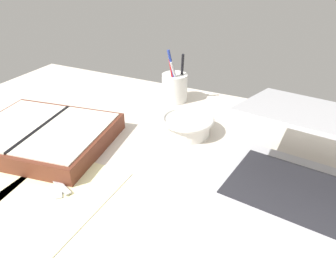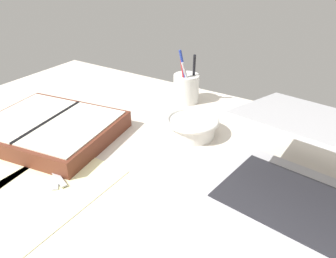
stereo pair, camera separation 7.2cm
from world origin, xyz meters
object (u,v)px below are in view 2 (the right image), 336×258
Objects in this scene: bowl at (192,126)px; pen_cup at (186,88)px; planner at (50,128)px; scissors at (54,165)px; laptop at (311,179)px.

pen_cup is at bearing 123.62° from bowl.
scissors is at bearing -47.19° from planner.
laptop is 3.21× the size of scissors.
laptop is 2.28× the size of pen_cup.
planner is at bearing 175.22° from scissors.
planner is at bearing -164.00° from laptop.
bowl is at bearing 89.88° from scissors.
laptop is at bearing -0.44° from planner.
laptop is at bearing 53.21° from scissors.
planner reaches higher than scissors.
laptop is 60.72cm from planner.
pen_cup reaches higher than planner.
planner is (-59.98, -8.92, -3.21)cm from laptop.
scissors is at bearing -152.76° from laptop.
laptop reaches higher than bowl.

